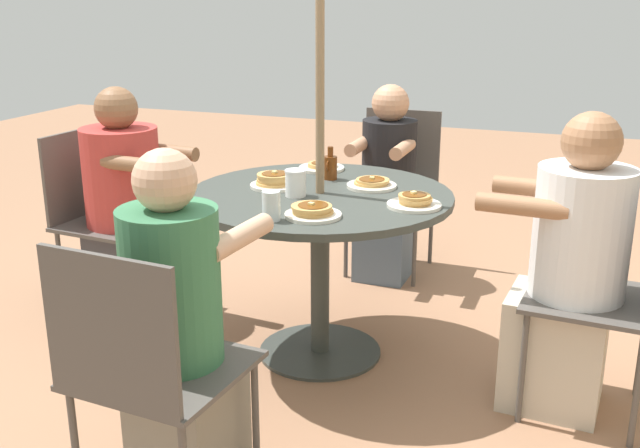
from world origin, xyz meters
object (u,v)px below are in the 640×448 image
coffee_cup (295,183)px  syrup_bottle (330,167)px  pancake_plate_c (274,181)px  pancake_plate_e (322,167)px  diner_east (387,190)px  diner_south (129,215)px  patio_chair_east (396,179)px  pancake_plate_b (313,212)px  patio_chair_north (620,287)px  patio_chair_west (144,364)px  patio_table (320,220)px  pancake_plate_a (414,202)px  diner_north (569,278)px  drinking_glass_a (271,206)px  diner_west (180,338)px  pancake_plate_d (372,184)px  patio_chair_south (100,208)px

coffee_cup → syrup_bottle: bearing=173.7°
pancake_plate_c → syrup_bottle: 0.29m
pancake_plate_c → pancake_plate_e: 0.40m
diner_east → diner_south: bearing=42.9°
patio_chair_east → pancake_plate_b: 1.59m
pancake_plate_c → coffee_cup: bearing=53.4°
patio_chair_north → patio_chair_east: 1.79m
patio_chair_west → patio_table: bearing=90.0°
diner_south → patio_chair_west: (1.31, 0.95, 0.01)m
pancake_plate_c → patio_chair_east: bearing=169.2°
patio_table → diner_south: (-0.08, -1.04, -0.12)m
patio_chair_north → syrup_bottle: (-0.33, -1.27, 0.28)m
pancake_plate_e → syrup_bottle: size_ratio=1.45×
syrup_bottle → patio_chair_east: bearing=177.1°
patio_chair_east → pancake_plate_a: size_ratio=4.19×
syrup_bottle → diner_north: bearing=73.8°
diner_east → pancake_plate_c: 1.09m
drinking_glass_a → patio_chair_west: bearing=-4.5°
patio_chair_west → diner_north: bearing=49.7°
pancake_plate_b → pancake_plate_c: size_ratio=1.00×
diner_south → diner_west: 1.48m
pancake_plate_c → syrup_bottle: size_ratio=1.45×
diner_north → pancake_plate_d: diner_north is taller
diner_south → pancake_plate_b: diner_south is taller
pancake_plate_b → syrup_bottle: syrup_bottle is taller
pancake_plate_a → pancake_plate_d: 0.34m
patio_chair_south → coffee_cup: patio_chair_south is taller
diner_west → coffee_cup: size_ratio=10.18×
patio_table → patio_chair_north: bearing=85.9°
pancake_plate_a → drinking_glass_a: drinking_glass_a is taller
patio_chair_south → pancake_plate_e: bearing=110.6°
diner_south → pancake_plate_d: diner_south is taller
patio_chair_west → pancake_plate_e: bearing=96.2°
diner_north → pancake_plate_a: bearing=93.5°
diner_east → patio_chair_south: diner_east is taller
diner_north → coffee_cup: bearing=94.7°
pancake_plate_b → pancake_plate_e: pancake_plate_b is taller
pancake_plate_a → syrup_bottle: size_ratio=1.45×
patio_table → patio_chair_north: 1.23m
patio_chair_west → coffee_cup: (-1.14, 0.02, 0.28)m
patio_table → drinking_glass_a: (0.44, -0.03, 0.18)m
patio_table → syrup_bottle: size_ratio=7.52×
patio_chair_south → pancake_plate_a: (0.17, 1.65, 0.24)m
patio_chair_south → drinking_glass_a: size_ratio=8.11×
patio_chair_east → pancake_plate_d: 1.10m
pancake_plate_a → syrup_bottle: syrup_bottle is taller
pancake_plate_d → pancake_plate_a: bearing=46.7°
pancake_plate_b → coffee_cup: (-0.25, -0.18, 0.04)m
diner_north → pancake_plate_b: 1.01m
syrup_bottle → pancake_plate_b: bearing=13.5°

